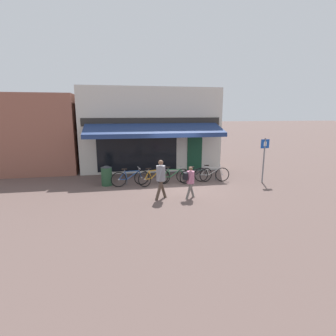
% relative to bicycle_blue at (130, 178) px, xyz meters
% --- Properties ---
extents(ground_plane, '(160.00, 160.00, 0.00)m').
position_rel_bicycle_blue_xyz_m(ground_plane, '(2.38, -0.48, -0.40)').
color(ground_plane, brown).
extents(shop_front, '(8.27, 4.81, 4.88)m').
position_rel_bicycle_blue_xyz_m(shop_front, '(1.48, 4.12, 2.04)').
color(shop_front, beige).
rests_on(shop_front, ground_plane).
extents(neighbour_building, '(7.34, 4.00, 4.47)m').
position_rel_bicycle_blue_xyz_m(neighbour_building, '(-6.52, 4.64, 1.84)').
color(neighbour_building, '#8E5647').
rests_on(neighbour_building, ground_plane).
extents(bike_rack_rail, '(4.69, 0.04, 0.57)m').
position_rel_bicycle_blue_xyz_m(bike_rack_rail, '(2.13, 0.26, 0.09)').
color(bike_rack_rail, '#47494F').
rests_on(bike_rack_rail, ground_plane).
extents(bicycle_blue, '(1.83, 0.52, 0.88)m').
position_rel_bicycle_blue_xyz_m(bicycle_blue, '(0.00, 0.00, 0.00)').
color(bicycle_blue, black).
rests_on(bicycle_blue, ground_plane).
extents(bicycle_orange, '(1.67, 0.96, 0.89)m').
position_rel_bicycle_blue_xyz_m(bicycle_orange, '(1.14, -0.02, -0.01)').
color(bicycle_orange, black).
rests_on(bicycle_orange, ground_plane).
extents(bicycle_green, '(1.75, 0.52, 0.87)m').
position_rel_bicycle_blue_xyz_m(bicycle_green, '(2.12, 0.10, -0.02)').
color(bicycle_green, black).
rests_on(bicycle_green, ground_plane).
extents(bicycle_black, '(1.80, 0.57, 0.86)m').
position_rel_bicycle_blue_xyz_m(bicycle_black, '(3.26, -0.07, -0.01)').
color(bicycle_black, black).
rests_on(bicycle_black, ground_plane).
extents(bicycle_silver, '(1.80, 0.52, 0.87)m').
position_rel_bicycle_blue_xyz_m(bicycle_silver, '(4.12, 0.07, -0.01)').
color(bicycle_silver, black).
rests_on(bicycle_silver, ground_plane).
extents(pedestrian_adult, '(0.55, 0.65, 1.63)m').
position_rel_bicycle_blue_xyz_m(pedestrian_adult, '(1.13, -2.14, 0.58)').
color(pedestrian_adult, '#47382D').
rests_on(pedestrian_adult, ground_plane).
extents(pedestrian_child, '(0.54, 0.54, 1.34)m').
position_rel_bicycle_blue_xyz_m(pedestrian_child, '(2.31, -2.27, 0.43)').
color(pedestrian_child, slate).
rests_on(pedestrian_child, ground_plane).
extents(litter_bin, '(0.52, 0.52, 0.99)m').
position_rel_bicycle_blue_xyz_m(litter_bin, '(-1.11, 0.33, 0.10)').
color(litter_bin, '#23472D').
rests_on(litter_bin, ground_plane).
extents(parking_sign, '(0.44, 0.07, 2.24)m').
position_rel_bicycle_blue_xyz_m(parking_sign, '(6.56, -0.61, 0.98)').
color(parking_sign, slate).
rests_on(parking_sign, ground_plane).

